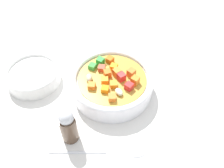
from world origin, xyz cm
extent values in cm
cube|color=silver|center=(0.00, 0.00, -1.00)|extent=(140.00, 140.00, 2.00)
cylinder|color=white|center=(0.00, 0.00, 2.04)|extent=(19.63, 19.63, 4.08)
torus|color=white|center=(0.00, 0.00, 4.53)|extent=(19.97, 19.97, 1.52)
cylinder|color=#B38D35|center=(0.00, 0.00, 4.28)|extent=(16.43, 16.43, 0.40)
cube|color=red|center=(-2.58, -4.25, 5.28)|extent=(2.24, 2.24, 1.61)
cube|color=orange|center=(-3.99, 1.00, 5.06)|extent=(1.70, 1.70, 1.17)
cube|color=orange|center=(-2.30, -0.69, 5.08)|extent=(1.94, 1.94, 1.19)
cube|color=orange|center=(3.18, 0.45, 5.14)|extent=(1.99, 1.99, 1.33)
ellipsoid|color=beige|center=(-1.25, 5.22, 5.24)|extent=(2.54, 1.92, 1.51)
cube|color=orange|center=(1.23, -1.02, 5.39)|extent=(2.30, 2.30, 1.82)
cube|color=orange|center=(-3.45, 4.19, 5.10)|extent=(1.67, 1.67, 1.24)
cube|color=#C23E28|center=(2.50, 2.89, 5.05)|extent=(1.69, 1.69, 1.15)
ellipsoid|color=beige|center=(-4.34, -2.17, 5.06)|extent=(2.69, 2.59, 1.17)
cube|color=green|center=(4.61, 3.56, 5.29)|extent=(2.15, 2.15, 1.63)
cube|color=orange|center=(-6.15, -0.88, 5.10)|extent=(1.91, 1.91, 1.25)
cube|color=orange|center=(1.61, -4.39, 5.40)|extent=(2.27, 2.27, 1.83)
cube|color=orange|center=(-1.33, 1.52, 5.10)|extent=(1.93, 1.93, 1.23)
cube|color=orange|center=(0.62, 1.21, 5.34)|extent=(2.16, 2.16, 1.72)
cube|color=orange|center=(-0.69, -5.48, 5.40)|extent=(2.21, 2.21, 1.85)
cube|color=red|center=(-0.35, -2.23, 5.37)|extent=(2.30, 2.30, 1.78)
cube|color=green|center=(2.72, 5.21, 5.09)|extent=(2.05, 2.05, 1.23)
cube|color=orange|center=(5.58, 1.33, 5.17)|extent=(2.21, 2.21, 1.37)
cylinder|color=silver|center=(-17.39, 4.73, 0.34)|extent=(2.25, 11.74, 0.69)
ellipsoid|color=silver|center=(-15.77, -7.28, 0.43)|extent=(2.73, 3.94, 0.86)
cylinder|color=white|center=(0.52, 20.34, 1.56)|extent=(13.55, 13.55, 3.11)
torus|color=white|center=(0.52, 20.34, 3.38)|extent=(13.68, 13.68, 1.08)
cylinder|color=#4C3828|center=(-14.16, 6.93, 3.53)|extent=(3.50, 3.50, 7.07)
sphere|color=silver|center=(-14.16, 6.93, 7.85)|extent=(3.15, 3.15, 3.15)
camera|label=1|loc=(-37.83, -5.31, 46.45)|focal=38.41mm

